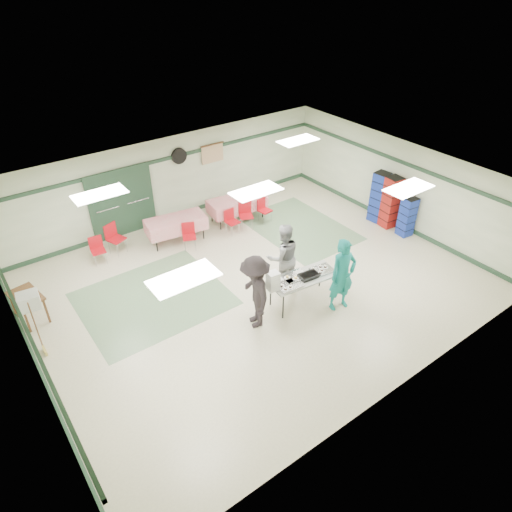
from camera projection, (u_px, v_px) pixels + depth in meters
floor at (256, 283)px, 12.11m from camera, size 11.00×11.00×0.00m
ceiling at (256, 190)px, 10.60m from camera, size 11.00×11.00×0.00m
wall_back at (172, 179)px, 14.36m from camera, size 11.00×0.00×11.00m
wall_front at (401, 344)px, 8.34m from camera, size 11.00×0.00×11.00m
wall_left at (23, 330)px, 8.65m from camera, size 0.00×9.00×9.00m
wall_right at (400, 184)px, 14.05m from camera, size 0.00×9.00×9.00m
trim_back at (170, 158)px, 13.95m from camera, size 11.00×0.06×0.10m
baseboard_back at (176, 215)px, 15.06m from camera, size 11.00×0.06×0.12m
trim_left at (14, 301)px, 8.28m from camera, size 0.06×9.00×0.10m
baseboard_left at (42, 376)px, 9.39m from camera, size 0.06×9.00×0.12m
trim_right at (403, 163)px, 13.64m from camera, size 0.06×9.00×0.10m
baseboard_right at (392, 221)px, 14.75m from camera, size 0.06×9.00×0.12m
green_patch_a at (153, 299)px, 11.55m from camera, size 3.50×3.00×0.01m
green_patch_b at (299, 228)px, 14.48m from camera, size 2.50×3.50×0.01m
double_door_left at (107, 207)px, 13.41m from camera, size 0.90×0.06×2.10m
double_door_right at (137, 199)px, 13.87m from camera, size 0.90×0.06×2.10m
door_frame at (122, 203)px, 13.63m from camera, size 2.00×0.03×2.15m
wall_fan at (179, 156)px, 14.07m from camera, size 0.50×0.10×0.50m
scroll_banner at (212, 154)px, 14.77m from camera, size 0.80×0.02×0.60m
serving_table at (303, 279)px, 11.07m from camera, size 1.81×0.89×0.76m
sheet_tray_right at (323, 270)px, 11.26m from camera, size 0.59×0.47×0.02m
sheet_tray_mid at (295, 276)px, 11.04m from camera, size 0.63×0.51×0.02m
sheet_tray_left at (289, 286)px, 10.74m from camera, size 0.60×0.48×0.02m
baking_pan at (309, 276)px, 11.02m from camera, size 0.53×0.36×0.08m
foam_box_stack at (273, 281)px, 10.51m from camera, size 0.29×0.27×0.48m
volunteer_teal at (342, 275)px, 10.79m from camera, size 0.76×0.57×1.90m
volunteer_grey at (283, 257)px, 11.49m from camera, size 1.04×0.90×1.83m
volunteer_dark at (255, 292)px, 10.28m from camera, size 1.05×1.36×1.86m
dining_table_a at (237, 204)px, 14.63m from camera, size 1.92×0.99×0.77m
dining_table_b at (176, 224)px, 13.55m from camera, size 1.85×1.02×0.77m
chair_a at (245, 212)px, 14.23m from camera, size 0.54×0.54×0.88m
chair_b at (231, 219)px, 13.99m from camera, size 0.39×0.39×0.78m
chair_c at (263, 208)px, 14.60m from camera, size 0.41×0.41×0.78m
chair_d at (189, 233)px, 13.26m from camera, size 0.50×0.50×0.81m
chair_loose_a at (114, 236)px, 13.02m from camera, size 0.55×0.55×0.91m
chair_loose_b at (97, 247)px, 12.65m from camera, size 0.41×0.41×0.79m
crate_stack_blue_a at (379, 197)px, 14.45m from camera, size 0.47×0.47×1.66m
crate_stack_red at (391, 202)px, 14.13m from camera, size 0.47×0.47×1.68m
crate_stack_blue_b at (407, 217)px, 13.80m from camera, size 0.43×0.43×1.26m
printer_table at (26, 299)px, 10.55m from camera, size 0.73×0.98×0.74m
office_printer at (29, 301)px, 10.04m from camera, size 0.50×0.45×0.36m
broom at (36, 326)px, 9.63m from camera, size 0.03×0.23×1.42m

